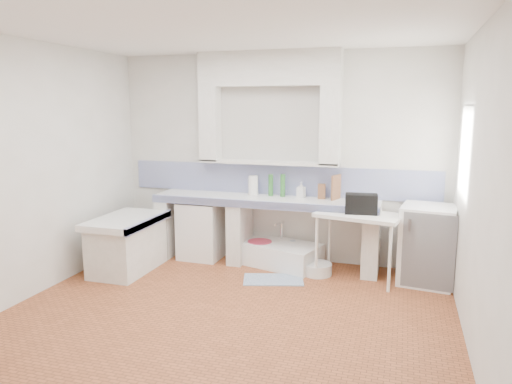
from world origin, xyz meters
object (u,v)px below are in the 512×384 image
(stove, at_px, (202,230))
(side_table, at_px, (358,247))
(sink, at_px, (277,254))
(fridge, at_px, (427,245))

(stove, height_order, side_table, stove)
(stove, bearing_deg, sink, 2.06)
(sink, xyz_separation_m, side_table, (1.07, -0.26, 0.28))
(sink, distance_m, fridge, 1.91)
(side_table, bearing_deg, stove, -174.52)
(stove, distance_m, side_table, 2.17)
(fridge, bearing_deg, stove, -174.58)
(side_table, relative_size, fridge, 1.05)
(stove, xyz_separation_m, sink, (1.08, 0.01, -0.26))
(sink, bearing_deg, side_table, 2.90)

